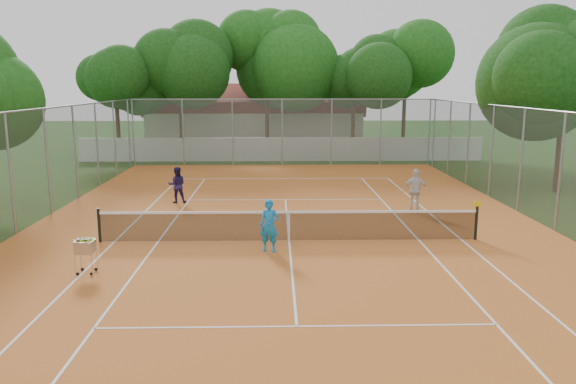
{
  "coord_description": "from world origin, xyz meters",
  "views": [
    {
      "loc": [
        -0.43,
        -17.11,
        4.88
      ],
      "look_at": [
        0.0,
        1.5,
        1.3
      ],
      "focal_mm": 35.0,
      "sensor_mm": 36.0,
      "label": 1
    }
  ],
  "objects_px": {
    "clubhouse": "(256,118)",
    "ball_hopper": "(86,255)",
    "player_far_right": "(416,190)",
    "player_near": "(269,226)",
    "tennis_net": "(289,226)",
    "player_far_left": "(177,185)"
  },
  "relations": [
    {
      "from": "player_near",
      "to": "player_far_right",
      "type": "relative_size",
      "value": 0.94
    },
    {
      "from": "clubhouse",
      "to": "player_near",
      "type": "distance_m",
      "value": 30.18
    },
    {
      "from": "player_far_left",
      "to": "player_far_right",
      "type": "height_order",
      "value": "player_far_right"
    },
    {
      "from": "player_far_left",
      "to": "ball_hopper",
      "type": "relative_size",
      "value": 1.53
    },
    {
      "from": "player_near",
      "to": "ball_hopper",
      "type": "distance_m",
      "value": 5.12
    },
    {
      "from": "tennis_net",
      "to": "clubhouse",
      "type": "xyz_separation_m",
      "value": [
        -2.0,
        29.0,
        1.69
      ]
    },
    {
      "from": "tennis_net",
      "to": "ball_hopper",
      "type": "distance_m",
      "value": 6.15
    },
    {
      "from": "tennis_net",
      "to": "player_far_right",
      "type": "relative_size",
      "value": 7.18
    },
    {
      "from": "tennis_net",
      "to": "player_far_right",
      "type": "height_order",
      "value": "player_far_right"
    },
    {
      "from": "clubhouse",
      "to": "tennis_net",
      "type": "bearing_deg",
      "value": -86.05
    },
    {
      "from": "clubhouse",
      "to": "player_far_left",
      "type": "distance_m",
      "value": 23.26
    },
    {
      "from": "player_far_right",
      "to": "clubhouse",
      "type": "bearing_deg",
      "value": -62.63
    },
    {
      "from": "player_far_left",
      "to": "ball_hopper",
      "type": "height_order",
      "value": "player_far_left"
    },
    {
      "from": "clubhouse",
      "to": "player_far_left",
      "type": "bearing_deg",
      "value": -96.22
    },
    {
      "from": "tennis_net",
      "to": "player_far_left",
      "type": "relative_size",
      "value": 7.9
    },
    {
      "from": "player_far_right",
      "to": "player_far_left",
      "type": "bearing_deg",
      "value": 0.79
    },
    {
      "from": "clubhouse",
      "to": "player_near",
      "type": "relative_size",
      "value": 10.5
    },
    {
      "from": "tennis_net",
      "to": "player_near",
      "type": "xyz_separation_m",
      "value": [
        -0.61,
        -1.12,
        0.29
      ]
    },
    {
      "from": "tennis_net",
      "to": "player_far_right",
      "type": "distance_m",
      "value": 6.47
    },
    {
      "from": "clubhouse",
      "to": "ball_hopper",
      "type": "bearing_deg",
      "value": -96.0
    },
    {
      "from": "player_near",
      "to": "player_far_right",
      "type": "distance_m",
      "value": 7.66
    },
    {
      "from": "player_near",
      "to": "player_far_left",
      "type": "xyz_separation_m",
      "value": [
        -3.91,
        7.04,
        -0.03
      ]
    }
  ]
}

